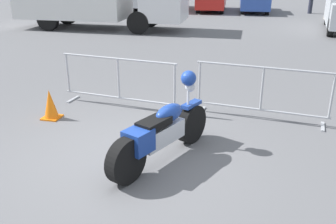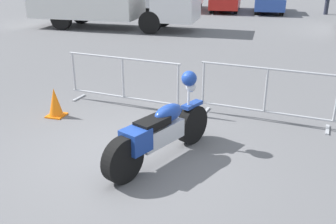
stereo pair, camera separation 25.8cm
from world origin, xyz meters
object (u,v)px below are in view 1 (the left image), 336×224
motorcycle (162,131)px  parked_car_blue (255,0)px  crowd_barrier_near (119,82)px  crowd_barrier_far (262,92)px  traffic_cone (50,105)px

motorcycle → parked_car_blue: (0.86, 19.43, 0.22)m
crowd_barrier_near → crowd_barrier_far: bearing=0.0°
motorcycle → crowd_barrier_far: motorcycle is taller
crowd_barrier_near → parked_car_blue: size_ratio=0.61×
motorcycle → traffic_cone: 2.79m
parked_car_blue → traffic_cone: bearing=165.6°
crowd_barrier_near → crowd_barrier_far: 2.93m
crowd_barrier_far → traffic_cone: bearing=-167.0°
crowd_barrier_near → parked_car_blue: parked_car_blue is taller
crowd_barrier_far → parked_car_blue: parked_car_blue is taller
traffic_cone → crowd_barrier_near: bearing=40.4°
motorcycle → crowd_barrier_far: size_ratio=0.84×
crowd_barrier_near → traffic_cone: (-1.09, -0.93, -0.27)m
motorcycle → parked_car_blue: 19.45m
crowd_barrier_far → motorcycle: bearing=-125.7°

